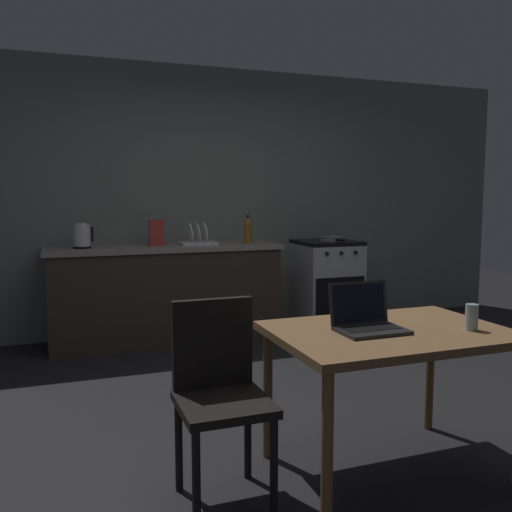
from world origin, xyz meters
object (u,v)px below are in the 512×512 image
(chair, at_px, (219,385))
(dish_rack, at_px, (198,240))
(electric_kettle, at_px, (82,236))
(bottle, at_px, (248,230))
(drinking_glass, at_px, (472,317))
(laptop, at_px, (367,321))
(frying_pan, at_px, (331,238))
(cereal_box, at_px, (156,233))
(dining_table, at_px, (389,345))
(stove_oven, at_px, (326,283))

(chair, height_order, dish_rack, dish_rack)
(electric_kettle, distance_m, bottle, 1.54)
(bottle, distance_m, drinking_glass, 2.94)
(laptop, height_order, electric_kettle, electric_kettle)
(chair, bearing_deg, frying_pan, 67.49)
(drinking_glass, distance_m, cereal_box, 3.17)
(dining_table, bearing_deg, bottle, 85.28)
(frying_pan, xyz_separation_m, dish_rack, (-1.42, 0.03, 0.02))
(cereal_box, bearing_deg, electric_kettle, -178.27)
(electric_kettle, bearing_deg, dining_table, -65.10)
(stove_oven, height_order, dish_rack, dish_rack)
(electric_kettle, distance_m, drinking_glass, 3.42)
(electric_kettle, bearing_deg, frying_pan, -0.66)
(laptop, distance_m, drinking_glass, 0.51)
(chair, relative_size, frying_pan, 2.13)
(drinking_glass, height_order, cereal_box, cereal_box)
(stove_oven, relative_size, dish_rack, 2.66)
(stove_oven, xyz_separation_m, chair, (-1.97, -2.75, 0.07))
(bottle, xyz_separation_m, drinking_glass, (0.13, -2.93, -0.25))
(chair, relative_size, laptop, 2.81)
(chair, relative_size, electric_kettle, 4.00)
(laptop, xyz_separation_m, electric_kettle, (-1.20, 2.81, 0.24))
(drinking_glass, bearing_deg, chair, 169.56)
(drinking_glass, xyz_separation_m, dish_rack, (-0.62, 2.98, 0.16))
(electric_kettle, height_order, drinking_glass, electric_kettle)
(drinking_glass, xyz_separation_m, cereal_box, (-1.01, 3.00, 0.24))
(cereal_box, bearing_deg, frying_pan, -1.54)
(stove_oven, relative_size, laptop, 2.83)
(cereal_box, distance_m, dish_rack, 0.40)
(chair, bearing_deg, dish_rack, 91.75)
(dining_table, distance_m, drinking_glass, 0.42)
(chair, height_order, electric_kettle, electric_kettle)
(dining_table, height_order, dish_rack, dish_rack)
(cereal_box, bearing_deg, stove_oven, -0.73)
(stove_oven, relative_size, drinking_glass, 7.06)
(stove_oven, distance_m, dish_rack, 1.47)
(stove_oven, relative_size, dining_table, 0.79)
(bottle, bearing_deg, electric_kettle, 178.14)
(bottle, relative_size, dish_rack, 0.81)
(frying_pan, height_order, drinking_glass, frying_pan)
(chair, xyz_separation_m, frying_pan, (2.01, 2.73, 0.41))
(dining_table, relative_size, cereal_box, 4.66)
(chair, height_order, frying_pan, frying_pan)
(dining_table, height_order, laptop, laptop)
(chair, relative_size, bottle, 3.25)
(laptop, relative_size, frying_pan, 0.76)
(dining_table, height_order, cereal_box, cereal_box)
(frying_pan, bearing_deg, dish_rack, 178.84)
(chair, bearing_deg, cereal_box, 99.70)
(cereal_box, xyz_separation_m, dish_rack, (0.39, -0.02, -0.08))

